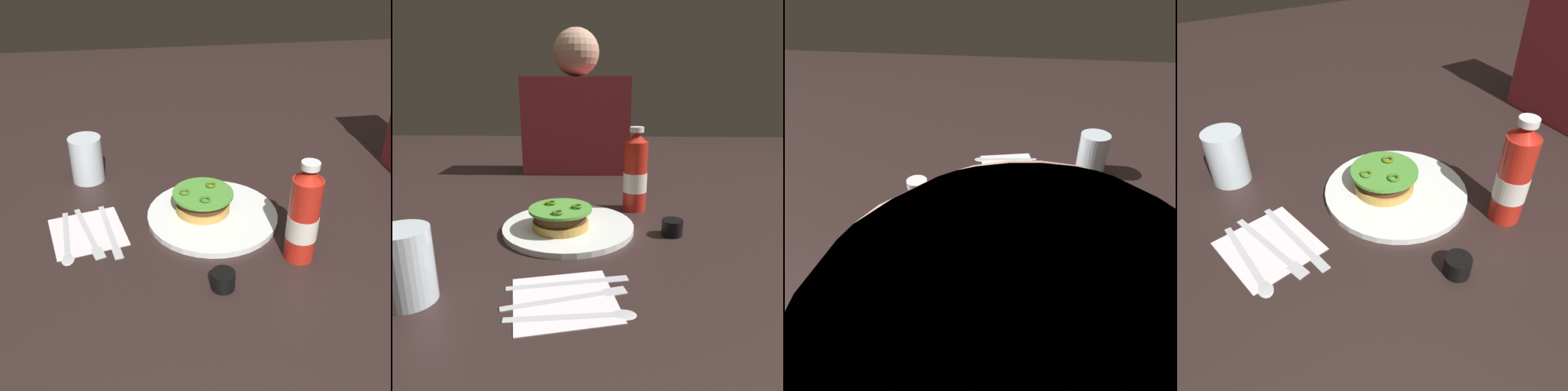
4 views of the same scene
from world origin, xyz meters
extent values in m
plane|color=black|center=(0.00, 0.00, 0.00)|extent=(3.00, 3.00, 0.00)
cylinder|color=white|center=(-0.04, 0.03, 0.01)|extent=(0.29, 0.29, 0.01)
cylinder|color=gold|center=(-0.06, 0.01, 0.02)|extent=(0.12, 0.12, 0.02)
cylinder|color=#512D19|center=(-0.06, 0.01, 0.04)|extent=(0.11, 0.11, 0.02)
cylinder|color=red|center=(-0.06, 0.01, 0.05)|extent=(0.10, 0.10, 0.01)
cylinder|color=#4F9A37|center=(-0.06, 0.01, 0.06)|extent=(0.13, 0.13, 0.01)
torus|color=#4D771F|center=(-0.06, -0.03, 0.06)|extent=(0.02, 0.02, 0.01)
torus|color=#43751E|center=(-0.02, 0.01, 0.06)|extent=(0.02, 0.02, 0.01)
torus|color=#556D12|center=(-0.08, 0.03, 0.06)|extent=(0.02, 0.02, 0.01)
cylinder|color=red|center=(0.11, 0.17, 0.09)|extent=(0.06, 0.06, 0.17)
cone|color=red|center=(0.11, 0.17, 0.19)|extent=(0.05, 0.05, 0.02)
cylinder|color=white|center=(0.11, 0.17, 0.20)|extent=(0.03, 0.03, 0.01)
cylinder|color=white|center=(0.11, 0.17, 0.07)|extent=(0.06, 0.06, 0.05)
cylinder|color=silver|center=(-0.26, -0.25, 0.06)|extent=(0.08, 0.08, 0.11)
cylinder|color=black|center=(0.18, 0.01, 0.02)|extent=(0.04, 0.04, 0.03)
cube|color=white|center=(-0.03, -0.24, 0.00)|extent=(0.18, 0.18, 0.00)
cube|color=silver|center=(-0.02, -0.29, 0.00)|extent=(0.18, 0.03, 0.00)
ellipsoid|color=silver|center=(0.06, -0.28, 0.00)|extent=(0.04, 0.03, 0.00)
cube|color=silver|center=(-0.03, -0.24, 0.00)|extent=(0.19, 0.07, 0.00)
cube|color=silver|center=(0.05, -0.22, 0.00)|extent=(0.04, 0.03, 0.00)
cube|color=silver|center=(-0.04, -0.20, 0.00)|extent=(0.17, 0.05, 0.00)
cube|color=silver|center=(0.03, -0.19, 0.00)|extent=(0.08, 0.03, 0.00)
camera|label=1|loc=(0.82, -0.13, 0.60)|focal=44.06mm
camera|label=2|loc=(0.03, -0.72, 0.31)|focal=33.57mm
camera|label=3|loc=(-0.06, 0.65, 0.53)|focal=32.39mm
camera|label=4|loc=(0.49, -0.32, 0.52)|focal=36.74mm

